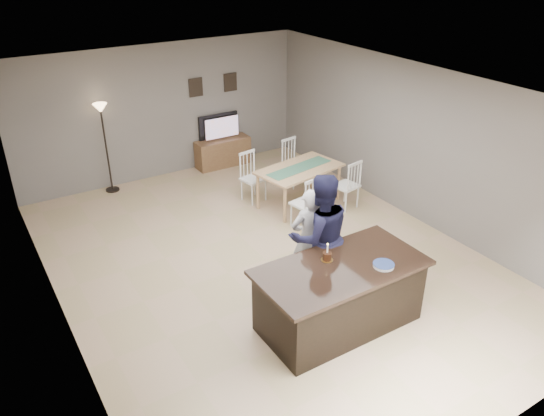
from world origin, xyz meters
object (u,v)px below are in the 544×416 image
tv_console (223,152)px  man (320,237)px  television (220,127)px  woman (309,238)px  birthday_cake (327,256)px  floor_lamp (103,124)px  plate_stack (384,265)px  dining_table (299,174)px  kitchen_island (339,295)px

tv_console → man: bearing=-101.7°
television → woman: 4.80m
man → birthday_cake: 0.56m
birthday_cake → floor_lamp: (-1.20, 5.38, 0.41)m
tv_console → floor_lamp: 2.69m
television → birthday_cake: birthday_cake is taller
man → birthday_cake: man is taller
man → plate_stack: size_ratio=6.84×
tv_console → plate_stack: 5.94m
woman → floor_lamp: (-1.46, 4.64, 0.61)m
woman → dining_table: 2.58m
woman → man: bearing=100.9°
tv_console → plate_stack: (-0.77, -5.85, 0.62)m
tv_console → floor_lamp: size_ratio=0.68×
tv_console → television: 0.57m
birthday_cake → floor_lamp: 5.53m
tv_console → woman: (-1.01, -4.62, 0.46)m
kitchen_island → tv_console: kitchen_island is taller
kitchen_island → television: bearing=78.0°
television → man: man is taller
kitchen_island → woman: (0.19, 0.95, 0.30)m
man → dining_table: size_ratio=0.92×
tv_console → birthday_cake: 5.55m
plate_stack → dining_table: (1.11, 3.43, -0.31)m
tv_console → dining_table: (0.34, -2.43, 0.31)m
woman → dining_table: (1.35, 2.19, -0.15)m
kitchen_island → plate_stack: bearing=-33.5°
kitchen_island → tv_console: bearing=77.8°
dining_table → kitchen_island: bearing=-126.1°
tv_console → woman: size_ratio=0.79×
television → man: size_ratio=0.50×
tv_console → television: (0.00, 0.07, 0.56)m
television → plate_stack: television is taller
kitchen_island → man: 0.86m
television → floor_lamp: (-2.47, -0.05, 0.51)m
kitchen_island → woman: bearing=78.7°
tv_console → floor_lamp: (-2.47, 0.02, 1.07)m
woman → birthday_cake: woman is taller
kitchen_island → birthday_cake: (-0.07, 0.21, 0.50)m
tv_console → man: man is taller
tv_console → woman: woman is taller
woman → floor_lamp: bearing=-61.3°
dining_table → floor_lamp: (-2.82, 2.45, 0.77)m
woman → floor_lamp: 4.90m
television → woman: woman is taller
plate_stack → floor_lamp: bearing=106.2°
man → floor_lamp: man is taller
man → birthday_cake: (-0.26, -0.50, 0.05)m
tv_console → birthday_cake: bearing=-103.3°
birthday_cake → plate_stack: bearing=-44.3°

